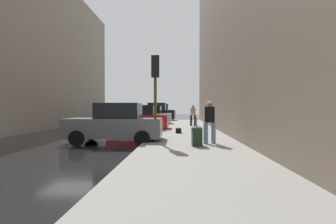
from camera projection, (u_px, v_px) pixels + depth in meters
ground_plane at (70, 139)px, 13.20m from camera, size 120.00×120.00×0.00m
sidewalk at (189, 138)px, 12.93m from camera, size 4.00×40.00×0.15m
parked_gray_coupe at (116, 124)px, 11.71m from camera, size 4.21×2.08×1.79m
parked_red_hatchback at (139, 118)px, 18.50m from camera, size 4.25×2.15×1.79m
parked_silver_sedan at (149, 116)px, 24.77m from camera, size 4.25×2.15×1.79m
parked_black_suv at (156, 113)px, 31.44m from camera, size 4.64×2.15×2.25m
parked_bronze_suv at (160, 112)px, 38.04m from camera, size 4.61×2.08×2.25m
fire_hydrant at (163, 125)px, 16.51m from camera, size 0.42×0.22×0.70m
traffic_light at (155, 79)px, 10.90m from camera, size 0.32×0.32×3.60m
pedestrian_in_jeans at (210, 120)px, 10.39m from camera, size 0.53×0.47×1.71m
pedestrian_in_tan_coat at (193, 114)px, 21.20m from camera, size 0.53×0.48×1.71m
rolling_suitcase at (197, 137)px, 9.79m from camera, size 0.38×0.57×1.04m
duffel_bag at (179, 131)px, 14.92m from camera, size 0.32×0.44×0.28m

